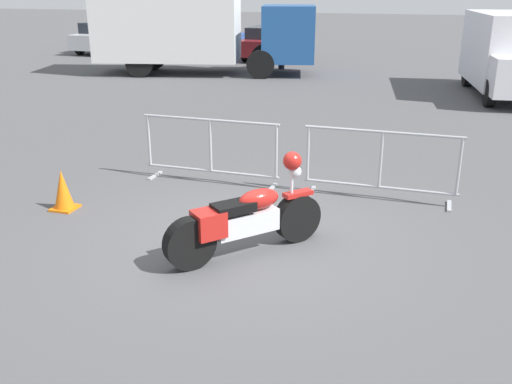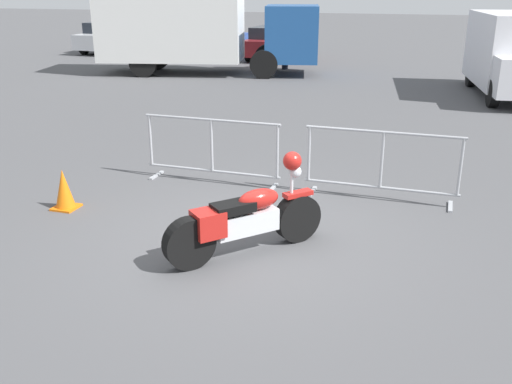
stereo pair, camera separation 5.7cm
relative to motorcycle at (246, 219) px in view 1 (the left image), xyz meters
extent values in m
plane|color=#4C4C4F|center=(-0.10, 0.35, -0.45)|extent=(120.00, 120.00, 0.00)
cylinder|color=black|center=(0.50, 0.55, -0.15)|extent=(0.54, 0.57, 0.61)
cylinder|color=black|center=(-0.50, -0.55, -0.15)|extent=(0.54, 0.57, 0.61)
cube|color=silver|center=(0.00, 0.00, -0.05)|extent=(0.71, 0.75, 0.27)
ellipsoid|color=#B21E19|center=(0.12, 0.13, 0.22)|extent=(0.54, 0.56, 0.25)
cube|color=black|center=(-0.12, -0.13, 0.18)|extent=(0.53, 0.55, 0.11)
cube|color=#B21E19|center=(-0.33, -0.37, 0.05)|extent=(0.46, 0.46, 0.31)
cube|color=#B21E19|center=(0.50, 0.55, 0.18)|extent=(0.36, 0.37, 0.06)
cylinder|color=silver|center=(0.44, 0.48, 0.31)|extent=(0.05, 0.05, 0.43)
sphere|color=silver|center=(0.47, 0.51, 0.48)|extent=(0.15, 0.15, 0.15)
sphere|color=#B21E19|center=(0.44, 0.48, 0.62)|extent=(0.23, 0.23, 0.23)
cylinder|color=#9EA0A5|center=(-1.35, 2.33, 0.60)|extent=(2.31, 0.08, 0.04)
cylinder|color=#9EA0A5|center=(-1.35, 2.33, -0.25)|extent=(2.31, 0.08, 0.04)
cylinder|color=#9EA0A5|center=(-2.45, 2.35, 0.17)|extent=(0.04, 0.04, 0.85)
cylinder|color=#9EA0A5|center=(-1.35, 2.33, 0.17)|extent=(0.04, 0.04, 0.85)
cylinder|color=#9EA0A5|center=(-0.25, 2.31, 0.17)|extent=(0.04, 0.04, 0.85)
cube|color=#9EA0A5|center=(-2.38, 2.35, -0.44)|extent=(0.07, 0.44, 0.03)
cube|color=#9EA0A5|center=(-0.32, 2.31, -0.44)|extent=(0.07, 0.44, 0.03)
cylinder|color=#9EA0A5|center=(1.35, 2.33, 0.60)|extent=(2.31, 0.08, 0.04)
cylinder|color=#9EA0A5|center=(1.35, 2.33, -0.25)|extent=(2.31, 0.08, 0.04)
cylinder|color=#9EA0A5|center=(0.25, 2.35, 0.17)|extent=(0.04, 0.04, 0.85)
cylinder|color=#9EA0A5|center=(1.35, 2.33, 0.17)|extent=(0.04, 0.04, 0.85)
cylinder|color=#9EA0A5|center=(2.45, 2.31, 0.17)|extent=(0.04, 0.04, 0.85)
cube|color=#9EA0A5|center=(0.32, 2.35, -0.44)|extent=(0.07, 0.44, 0.03)
cube|color=#9EA0A5|center=(2.38, 2.31, -0.44)|extent=(0.07, 0.44, 0.03)
cube|color=silver|center=(-7.19, 13.31, 1.28)|extent=(5.38, 3.35, 2.50)
cube|color=#1E4C8C|center=(-2.99, 14.26, 0.98)|extent=(2.24, 2.53, 1.90)
cylinder|color=black|center=(-4.11, 15.00, 0.03)|extent=(1.00, 0.48, 0.96)
cylinder|color=black|center=(-3.69, 13.11, 0.03)|extent=(1.00, 0.48, 0.96)
cylinder|color=black|center=(-8.23, 14.07, 0.03)|extent=(1.00, 0.48, 0.96)
cylinder|color=black|center=(-7.80, 12.18, 0.03)|extent=(1.00, 0.48, 0.96)
cube|color=silver|center=(4.06, 12.41, 0.86)|extent=(2.51, 4.32, 2.00)
cylinder|color=black|center=(3.49, 10.22, -0.09)|extent=(0.33, 0.74, 0.72)
cylinder|color=black|center=(3.07, 13.49, -0.09)|extent=(0.33, 0.74, 0.72)
cube|color=#B7BABF|center=(-12.98, 18.83, 0.13)|extent=(1.71, 4.13, 0.67)
cube|color=#1E232B|center=(-12.98, 18.69, 0.71)|extent=(1.56, 2.12, 0.48)
cylinder|color=black|center=(-13.67, 20.16, -0.15)|extent=(0.22, 0.61, 0.61)
cylinder|color=black|center=(-12.27, 20.14, -0.15)|extent=(0.22, 0.61, 0.61)
cylinder|color=black|center=(-13.70, 17.53, -0.15)|extent=(0.22, 0.61, 0.61)
cylinder|color=black|center=(-12.29, 17.51, -0.15)|extent=(0.22, 0.61, 0.61)
cube|color=#236B38|center=(-10.28, 18.72, 0.15)|extent=(1.77, 4.26, 0.69)
cube|color=#1E232B|center=(-10.28, 18.58, 0.74)|extent=(1.61, 2.19, 0.49)
cylinder|color=black|center=(-10.99, 20.09, -0.14)|extent=(0.22, 0.63, 0.63)
cylinder|color=black|center=(-9.54, 20.07, -0.14)|extent=(0.22, 0.63, 0.63)
cylinder|color=black|center=(-11.02, 17.37, -0.14)|extent=(0.22, 0.63, 0.63)
cylinder|color=black|center=(-9.57, 17.36, -0.14)|extent=(0.22, 0.63, 0.63)
cube|color=#284799|center=(-7.58, 18.97, 0.11)|extent=(1.66, 4.01, 0.65)
cube|color=#1E232B|center=(-7.58, 18.83, 0.67)|extent=(1.51, 2.06, 0.46)
cylinder|color=black|center=(-8.25, 20.25, -0.15)|extent=(0.21, 0.60, 0.59)
cylinder|color=black|center=(-6.89, 20.24, -0.15)|extent=(0.21, 0.60, 0.59)
cylinder|color=black|center=(-8.28, 17.70, -0.15)|extent=(0.21, 0.60, 0.59)
cylinder|color=black|center=(-6.91, 17.68, -0.15)|extent=(0.21, 0.60, 0.59)
cube|color=maroon|center=(-4.88, 18.57, 0.12)|extent=(1.67, 4.02, 0.65)
cube|color=#1E232B|center=(-4.89, 18.43, 0.68)|extent=(1.52, 2.07, 0.47)
cylinder|color=black|center=(-5.56, 19.86, -0.15)|extent=(0.21, 0.60, 0.60)
cylinder|color=black|center=(-4.19, 19.84, -0.15)|extent=(0.21, 0.60, 0.60)
cylinder|color=black|center=(-5.58, 17.29, -0.15)|extent=(0.21, 0.60, 0.60)
cylinder|color=black|center=(-4.21, 17.28, -0.15)|extent=(0.21, 0.60, 0.60)
cylinder|color=#262838|center=(-3.57, 15.56, -0.03)|extent=(0.27, 0.27, 0.85)
cylinder|color=maroon|center=(-3.57, 15.56, 0.71)|extent=(0.38, 0.38, 0.62)
sphere|color=tan|center=(-3.57, 15.56, 1.13)|extent=(0.22, 0.22, 0.22)
cube|color=orange|center=(-2.97, 0.61, -0.44)|extent=(0.34, 0.34, 0.03)
cone|color=orange|center=(-2.97, 0.61, -0.14)|extent=(0.28, 0.28, 0.56)
camera|label=1|loc=(1.92, -5.94, 2.62)|focal=40.00mm
camera|label=2|loc=(1.97, -5.93, 2.62)|focal=40.00mm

